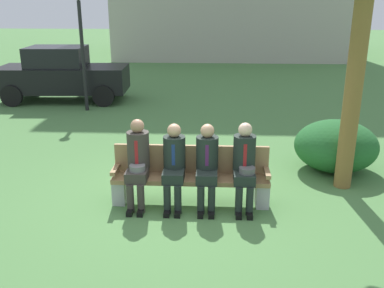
{
  "coord_description": "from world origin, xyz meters",
  "views": [
    {
      "loc": [
        0.63,
        -6.3,
        3.08
      ],
      "look_at": [
        0.26,
        0.28,
        0.85
      ],
      "focal_mm": 40.45,
      "sensor_mm": 36.0,
      "label": 1
    }
  ],
  "objects_px": {
    "seated_man_rightmost": "(245,162)",
    "street_lamp": "(82,39)",
    "seated_man_leftmost": "(138,159)",
    "parked_car_near": "(62,74)",
    "shrub_near_bench": "(336,146)",
    "seated_man_centerright": "(207,162)",
    "seated_man_centerleft": "(174,161)",
    "park_bench": "(191,176)"
  },
  "relations": [
    {
      "from": "seated_man_leftmost",
      "to": "seated_man_rightmost",
      "type": "height_order",
      "value": "seated_man_leftmost"
    },
    {
      "from": "seated_man_rightmost",
      "to": "street_lamp",
      "type": "height_order",
      "value": "street_lamp"
    },
    {
      "from": "seated_man_centerright",
      "to": "shrub_near_bench",
      "type": "xyz_separation_m",
      "value": [
        2.36,
        1.61,
        -0.25
      ]
    },
    {
      "from": "seated_man_centerright",
      "to": "street_lamp",
      "type": "bearing_deg",
      "value": 121.5
    },
    {
      "from": "park_bench",
      "to": "seated_man_centerright",
      "type": "height_order",
      "value": "seated_man_centerright"
    },
    {
      "from": "shrub_near_bench",
      "to": "seated_man_rightmost",
      "type": "bearing_deg",
      "value": -138.03
    },
    {
      "from": "seated_man_leftmost",
      "to": "shrub_near_bench",
      "type": "relative_size",
      "value": 0.89
    },
    {
      "from": "parked_car_near",
      "to": "seated_man_leftmost",
      "type": "bearing_deg",
      "value": -62.9
    },
    {
      "from": "seated_man_centerleft",
      "to": "shrub_near_bench",
      "type": "relative_size",
      "value": 0.85
    },
    {
      "from": "seated_man_rightmost",
      "to": "shrub_near_bench",
      "type": "bearing_deg",
      "value": 41.97
    },
    {
      "from": "seated_man_centerleft",
      "to": "parked_car_near",
      "type": "bearing_deg",
      "value": 120.57
    },
    {
      "from": "parked_car_near",
      "to": "street_lamp",
      "type": "relative_size",
      "value": 1.22
    },
    {
      "from": "seated_man_centerleft",
      "to": "street_lamp",
      "type": "distance_m",
      "value": 6.75
    },
    {
      "from": "seated_man_centerleft",
      "to": "parked_car_near",
      "type": "height_order",
      "value": "parked_car_near"
    },
    {
      "from": "seated_man_rightmost",
      "to": "shrub_near_bench",
      "type": "height_order",
      "value": "seated_man_rightmost"
    },
    {
      "from": "street_lamp",
      "to": "parked_car_near",
      "type": "bearing_deg",
      "value": 132.37
    },
    {
      "from": "seated_man_rightmost",
      "to": "shrub_near_bench",
      "type": "relative_size",
      "value": 0.87
    },
    {
      "from": "seated_man_leftmost",
      "to": "seated_man_centerleft",
      "type": "relative_size",
      "value": 1.05
    },
    {
      "from": "street_lamp",
      "to": "seated_man_rightmost",
      "type": "bearing_deg",
      "value": -54.66
    },
    {
      "from": "park_bench",
      "to": "seated_man_leftmost",
      "type": "height_order",
      "value": "seated_man_leftmost"
    },
    {
      "from": "seated_man_centerleft",
      "to": "parked_car_near",
      "type": "xyz_separation_m",
      "value": [
        -4.15,
        7.02,
        0.11
      ]
    },
    {
      "from": "seated_man_centerleft",
      "to": "shrub_near_bench",
      "type": "xyz_separation_m",
      "value": [
        2.86,
        1.61,
        -0.25
      ]
    },
    {
      "from": "seated_man_centerright",
      "to": "seated_man_leftmost",
      "type": "bearing_deg",
      "value": -179.99
    },
    {
      "from": "parked_car_near",
      "to": "park_bench",
      "type": "bearing_deg",
      "value": -57.46
    },
    {
      "from": "seated_man_rightmost",
      "to": "parked_car_near",
      "type": "height_order",
      "value": "parked_car_near"
    },
    {
      "from": "park_bench",
      "to": "seated_man_leftmost",
      "type": "distance_m",
      "value": 0.87
    },
    {
      "from": "seated_man_centerleft",
      "to": "street_lamp",
      "type": "height_order",
      "value": "street_lamp"
    },
    {
      "from": "park_bench",
      "to": "shrub_near_bench",
      "type": "distance_m",
      "value": 3.01
    },
    {
      "from": "seated_man_centerright",
      "to": "shrub_near_bench",
      "type": "relative_size",
      "value": 0.85
    },
    {
      "from": "seated_man_centerleft",
      "to": "seated_man_rightmost",
      "type": "bearing_deg",
      "value": -0.14
    },
    {
      "from": "seated_man_leftmost",
      "to": "parked_car_near",
      "type": "bearing_deg",
      "value": 117.1
    },
    {
      "from": "park_bench",
      "to": "seated_man_rightmost",
      "type": "relative_size",
      "value": 1.83
    },
    {
      "from": "shrub_near_bench",
      "to": "parked_car_near",
      "type": "relative_size",
      "value": 0.38
    },
    {
      "from": "seated_man_rightmost",
      "to": "street_lamp",
      "type": "bearing_deg",
      "value": 125.34
    },
    {
      "from": "seated_man_centerright",
      "to": "street_lamp",
      "type": "relative_size",
      "value": 0.4
    },
    {
      "from": "seated_man_centerright",
      "to": "seated_man_rightmost",
      "type": "xyz_separation_m",
      "value": [
        0.57,
        -0.0,
        0.01
      ]
    },
    {
      "from": "seated_man_centerleft",
      "to": "seated_man_centerright",
      "type": "distance_m",
      "value": 0.5
    },
    {
      "from": "park_bench",
      "to": "seated_man_rightmost",
      "type": "bearing_deg",
      "value": -9.27
    },
    {
      "from": "seated_man_leftmost",
      "to": "street_lamp",
      "type": "distance_m",
      "value": 6.51
    },
    {
      "from": "seated_man_centerright",
      "to": "street_lamp",
      "type": "xyz_separation_m",
      "value": [
        -3.59,
        5.86,
        1.3
      ]
    },
    {
      "from": "seated_man_leftmost",
      "to": "parked_car_near",
      "type": "distance_m",
      "value": 7.89
    },
    {
      "from": "seated_man_leftmost",
      "to": "seated_man_centerright",
      "type": "height_order",
      "value": "seated_man_leftmost"
    }
  ]
}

